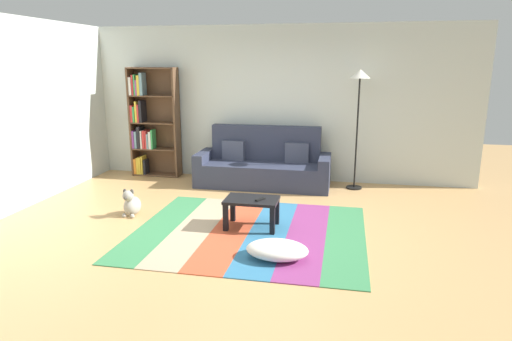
% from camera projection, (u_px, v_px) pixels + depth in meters
% --- Properties ---
extents(ground_plane, '(14.00, 14.00, 0.00)m').
position_uv_depth(ground_plane, '(248.00, 227.00, 5.70)').
color(ground_plane, tan).
extents(back_wall, '(6.80, 0.10, 2.70)m').
position_uv_depth(back_wall, '(279.00, 104.00, 7.81)').
color(back_wall, silver).
rests_on(back_wall, ground_plane).
extents(left_wall, '(0.10, 5.50, 2.70)m').
position_uv_depth(left_wall, '(41.00, 110.00, 6.75)').
color(left_wall, silver).
rests_on(left_wall, ground_plane).
extents(rug, '(2.83, 2.46, 0.01)m').
position_uv_depth(rug, '(249.00, 232.00, 5.52)').
color(rug, '#387F4C').
rests_on(rug, ground_plane).
extents(couch, '(2.26, 0.80, 1.00)m').
position_uv_depth(couch, '(264.00, 166.00, 7.58)').
color(couch, '#2D3347').
rests_on(couch, ground_plane).
extents(bookshelf, '(0.90, 0.28, 1.98)m').
position_uv_depth(bookshelf, '(149.00, 123.00, 8.13)').
color(bookshelf, brown).
rests_on(bookshelf, ground_plane).
extents(coffee_table, '(0.67, 0.44, 0.38)m').
position_uv_depth(coffee_table, '(252.00, 205.00, 5.60)').
color(coffee_table, black).
rests_on(coffee_table, rug).
extents(pouf, '(0.67, 0.46, 0.19)m').
position_uv_depth(pouf, '(277.00, 250.00, 4.75)').
color(pouf, white).
rests_on(pouf, rug).
extents(dog, '(0.22, 0.35, 0.40)m').
position_uv_depth(dog, '(132.00, 204.00, 6.10)').
color(dog, '#9E998E').
rests_on(dog, ground_plane).
extents(standing_lamp, '(0.32, 0.32, 1.96)m').
position_uv_depth(standing_lamp, '(359.00, 90.00, 7.07)').
color(standing_lamp, black).
rests_on(standing_lamp, ground_plane).
extents(tv_remote, '(0.11, 0.15, 0.02)m').
position_uv_depth(tv_remote, '(260.00, 199.00, 5.52)').
color(tv_remote, black).
rests_on(tv_remote, coffee_table).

